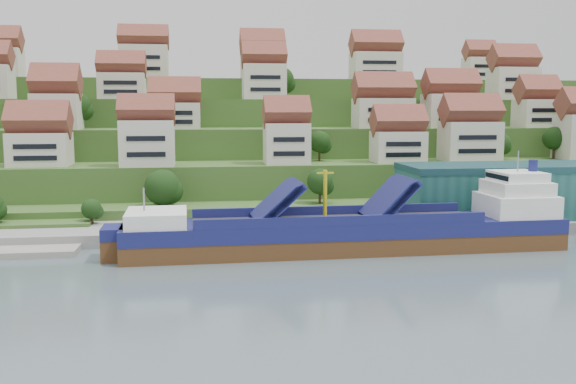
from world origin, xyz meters
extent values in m
plane|color=slate|center=(0.00, 0.00, 0.00)|extent=(300.00, 300.00, 0.00)
cube|color=gray|center=(20.00, 15.00, 1.10)|extent=(180.00, 14.00, 2.20)
cube|color=#2D4C1E|center=(0.00, 86.00, 2.00)|extent=(260.00, 128.00, 4.00)
cube|color=#2D4C1E|center=(0.00, 91.00, 5.50)|extent=(260.00, 118.00, 11.00)
cube|color=#2D4C1E|center=(0.00, 99.00, 9.00)|extent=(260.00, 102.00, 18.00)
cube|color=#2D4C1E|center=(0.00, 107.00, 12.50)|extent=(260.00, 86.00, 25.00)
cube|color=#2D4C1E|center=(0.00, 116.00, 15.50)|extent=(260.00, 68.00, 31.00)
cube|color=beige|center=(-48.58, 39.81, 14.39)|extent=(11.87, 8.57, 6.78)
cube|color=beige|center=(-26.69, 36.12, 15.67)|extent=(10.85, 7.03, 9.34)
cube|color=beige|center=(2.25, 37.64, 15.31)|extent=(9.33, 7.62, 8.63)
cube|color=beige|center=(27.15, 38.63, 14.36)|extent=(11.03, 7.73, 6.72)
cube|color=beige|center=(44.30, 39.92, 15.38)|extent=(12.39, 8.26, 8.76)
cube|color=beige|center=(-47.76, 53.71, 21.97)|extent=(10.17, 8.98, 7.94)
cube|color=beige|center=(-21.59, 55.45, 21.01)|extent=(11.59, 7.90, 6.02)
cube|color=beige|center=(28.25, 54.54, 21.57)|extent=(13.74, 8.36, 7.13)
cube|color=beige|center=(45.43, 54.78, 22.11)|extent=(12.66, 8.18, 8.22)
cube|color=beige|center=(68.14, 54.49, 21.48)|extent=(9.64, 8.04, 6.95)
cube|color=beige|center=(-35.03, 69.39, 28.24)|extent=(11.42, 7.30, 6.48)
cube|color=beige|center=(0.95, 71.09, 29.55)|extent=(11.03, 7.79, 9.09)
cube|color=beige|center=(69.69, 70.58, 29.40)|extent=(12.15, 8.47, 8.79)
cube|color=beige|center=(-68.98, 88.61, 34.94)|extent=(10.69, 8.03, 7.87)
cube|color=beige|center=(-30.79, 86.99, 35.51)|extent=(13.10, 7.51, 9.02)
cube|color=beige|center=(2.29, 88.49, 35.08)|extent=(12.10, 8.15, 8.15)
cube|color=beige|center=(36.23, 90.19, 35.06)|extent=(14.28, 8.73, 8.11)
cube|color=beige|center=(69.77, 92.38, 34.59)|extent=(9.06, 7.05, 7.18)
ellipsoid|color=#1A3A13|center=(7.30, 26.11, 8.39)|extent=(5.15, 5.15, 5.15)
ellipsoid|color=#1A3A13|center=(-23.35, 26.29, 7.72)|extent=(6.91, 6.91, 6.91)
ellipsoid|color=#1A3A13|center=(53.16, 43.11, 14.60)|extent=(4.99, 4.99, 4.99)
ellipsoid|color=#1A3A13|center=(66.60, 43.11, 15.79)|extent=(5.42, 5.42, 5.42)
ellipsoid|color=#1A3A13|center=(10.53, 43.66, 15.34)|extent=(4.91, 4.91, 4.91)
ellipsoid|color=#1A3A13|center=(41.35, 59.83, 23.17)|extent=(5.10, 5.10, 5.10)
ellipsoid|color=#1A3A13|center=(-50.25, 59.38, 21.84)|extent=(5.25, 5.25, 5.25)
ellipsoid|color=#1A3A13|center=(-43.93, 57.97, 23.18)|extent=(6.07, 6.07, 6.07)
ellipsoid|color=#1A3A13|center=(5.90, 73.21, 30.29)|extent=(6.60, 6.60, 6.60)
ellipsoid|color=#1A3A13|center=(32.80, 75.94, 29.50)|extent=(4.28, 4.28, 4.28)
ellipsoid|color=#1A3A13|center=(36.33, 73.97, 29.15)|extent=(4.39, 4.39, 4.39)
ellipsoid|color=#1A3A13|center=(-35.48, 19.00, 4.96)|extent=(3.61, 3.61, 3.61)
cube|color=#1F5651|center=(52.00, 17.00, 7.20)|extent=(60.00, 15.00, 10.00)
cylinder|color=gray|center=(18.00, 10.00, 6.20)|extent=(0.16, 0.16, 8.00)
cube|color=maroon|center=(18.60, 10.00, 9.80)|extent=(1.20, 0.05, 0.80)
cube|color=#523219|center=(6.91, 0.94, 1.00)|extent=(70.68, 12.20, 4.52)
cube|color=navy|center=(6.91, 0.94, 3.89)|extent=(70.68, 12.31, 2.35)
cube|color=white|center=(-22.91, 0.37, 6.14)|extent=(9.23, 10.47, 2.35)
cube|color=#262628|center=(5.10, 0.91, 5.06)|extent=(45.35, 10.09, 0.27)
cube|color=navy|center=(-4.84, 0.72, 8.13)|extent=(6.96, 10.10, 6.25)
cube|color=navy|center=(13.23, 1.06, 8.13)|extent=(6.62, 10.10, 6.60)
cylinder|color=gold|center=(3.29, 0.87, 9.04)|extent=(0.64, 0.64, 8.13)
cube|color=white|center=(35.82, 1.50, 6.78)|extent=(11.04, 10.51, 3.61)
cube|color=white|center=(35.82, 1.50, 9.67)|extent=(9.21, 9.39, 2.26)
cube|color=white|center=(35.82, 1.50, 11.57)|extent=(7.38, 8.27, 1.63)
cylinder|color=navy|center=(38.53, 1.55, 13.28)|extent=(1.47, 1.47, 1.99)
camera|label=1|loc=(-16.53, -97.60, 22.69)|focal=40.00mm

